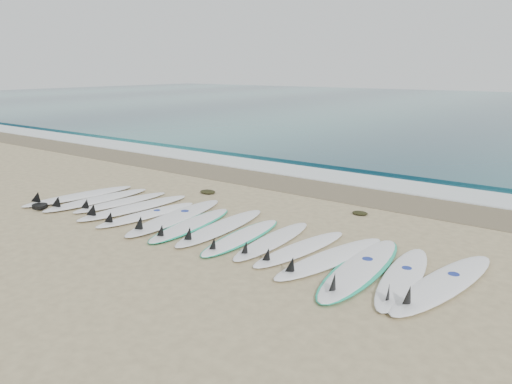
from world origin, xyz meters
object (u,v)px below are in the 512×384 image
Objects in this scene: surfboard_0 at (77,196)px; surfboard_7 at (220,227)px; leash_coil at (40,206)px; surfboard_14 at (442,283)px.

surfboard_0 reaches higher than surfboard_7.
surfboard_0 is 0.98m from leash_coil.
surfboard_7 is 5.83× the size of leash_coil.
leash_coil is at bearing -168.78° from surfboard_7.
surfboard_7 reaches higher than leash_coil.
leash_coil is (0.10, -0.97, -0.01)m from surfboard_0.
surfboard_7 is 0.94× the size of surfboard_14.
leash_coil is at bearing -76.39° from surfboard_0.
surfboard_14 is (8.25, 0.20, 0.00)m from surfboard_0.
leash_coil is (-4.06, -1.20, -0.01)m from surfboard_7.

